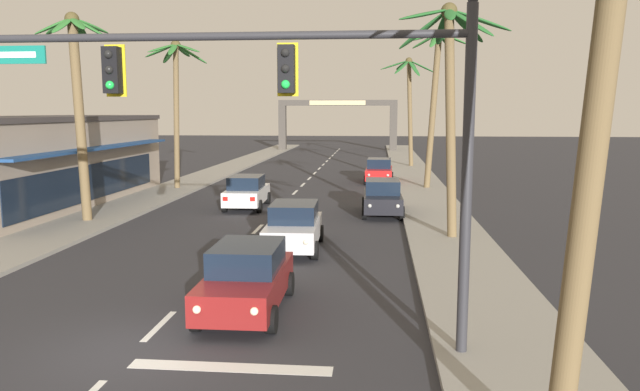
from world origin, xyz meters
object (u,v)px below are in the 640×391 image
object	(u,v)px
storefront_strip_left	(35,162)
palm_right_third	(435,83)
sedan_parked_nearest_kerb	(382,197)
palm_right_second	(451,74)
sedan_third_in_queue	(294,226)
palm_right_farthest	(409,92)
palm_right_nearest	(613,22)
traffic_signal_mast	(296,103)
sedan_lead_at_stop_bar	(247,278)
sedan_oncoming_far	(247,192)
palm_left_third	(177,82)
palm_left_second	(77,88)
town_gateway_arch	(337,118)
sedan_parked_mid_kerb	(379,171)

from	to	relation	value
storefront_strip_left	palm_right_third	bearing A→B (deg)	24.24
sedan_parked_nearest_kerb	palm_right_second	xyz separation A→B (m)	(2.42, -5.60, 5.48)
sedan_third_in_queue	palm_right_farthest	size ratio (longest dim) A/B	0.47
palm_right_nearest	palm_right_third	xyz separation A→B (m)	(0.62, 30.66, 0.63)
palm_right_nearest	palm_right_third	bearing A→B (deg)	88.83
traffic_signal_mast	sedan_third_in_queue	bearing A→B (deg)	98.26
sedan_lead_at_stop_bar	sedan_oncoming_far	distance (m)	16.31
sedan_parked_nearest_kerb	palm_right_second	distance (m)	8.20
sedan_third_in_queue	palm_right_third	distance (m)	19.55
sedan_parked_nearest_kerb	palm_left_third	world-z (taller)	palm_left_third
traffic_signal_mast	palm_right_third	bearing A→B (deg)	79.18
sedan_oncoming_far	palm_right_second	world-z (taller)	palm_right_second
palm_right_third	storefront_strip_left	size ratio (longest dim) A/B	0.52
sedan_third_in_queue	palm_right_third	bearing A→B (deg)	69.76
palm_right_farthest	palm_right_third	bearing A→B (deg)	-86.97
traffic_signal_mast	sedan_parked_nearest_kerb	xyz separation A→B (m)	(1.87, 17.03, -4.24)
palm_left_second	sedan_oncoming_far	bearing A→B (deg)	37.03
palm_left_second	palm_right_second	world-z (taller)	palm_left_second
sedan_parked_nearest_kerb	town_gateway_arch	world-z (taller)	town_gateway_arch
palm_left_second	sedan_parked_nearest_kerb	bearing A→B (deg)	14.69
sedan_third_in_queue	sedan_oncoming_far	size ratio (longest dim) A/B	1.00
palm_right_farthest	palm_right_second	bearing A→B (deg)	-90.02
town_gateway_arch	sedan_parked_mid_kerb	bearing A→B (deg)	-81.35
sedan_parked_mid_kerb	palm_right_third	distance (m)	7.51
traffic_signal_mast	sedan_oncoming_far	world-z (taller)	traffic_signal_mast
palm_right_second	palm_right_farthest	xyz separation A→B (m)	(0.01, 30.66, 0.23)
town_gateway_arch	sedan_third_in_queue	bearing A→B (deg)	-87.85
traffic_signal_mast	storefront_strip_left	world-z (taller)	traffic_signal_mast
traffic_signal_mast	sedan_parked_nearest_kerb	size ratio (longest dim) A/B	2.39
palm_left_second	traffic_signal_mast	bearing A→B (deg)	-50.03
palm_right_nearest	palm_right_farthest	xyz separation A→B (m)	(-0.19, 45.99, 0.52)
sedan_lead_at_stop_bar	sedan_parked_nearest_kerb	xyz separation A→B (m)	(3.45, 14.63, 0.00)
palm_left_third	town_gateway_arch	xyz separation A→B (m)	(7.41, 38.82, -2.63)
palm_right_nearest	palm_right_second	xyz separation A→B (m)	(-0.20, 15.33, 0.29)
palm_right_farthest	storefront_strip_left	xyz separation A→B (m)	(-20.09, -24.74, -4.21)
sedan_parked_nearest_kerb	palm_left_third	size ratio (longest dim) A/B	0.48
sedan_oncoming_far	storefront_strip_left	bearing A→B (deg)	-174.73
sedan_parked_nearest_kerb	palm_right_third	world-z (taller)	palm_right_third
traffic_signal_mast	town_gateway_arch	size ratio (longest dim) A/B	0.72
sedan_third_in_queue	palm_right_farthest	world-z (taller)	palm_right_farthest
sedan_third_in_queue	town_gateway_arch	world-z (taller)	town_gateway_arch
sedan_lead_at_stop_bar	palm_left_third	distance (m)	25.18
palm_left_second	town_gateway_arch	xyz separation A→B (m)	(7.98, 50.33, -1.81)
palm_right_nearest	traffic_signal_mast	bearing A→B (deg)	139.03
sedan_parked_nearest_kerb	storefront_strip_left	distance (m)	17.73
traffic_signal_mast	sedan_third_in_queue	world-z (taller)	traffic_signal_mast
traffic_signal_mast	sedan_lead_at_stop_bar	bearing A→B (deg)	123.25
sedan_lead_at_stop_bar	palm_right_nearest	distance (m)	10.17
sedan_lead_at_stop_bar	sedan_parked_mid_kerb	distance (m)	27.92
palm_left_second	palm_right_nearest	distance (m)	23.59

